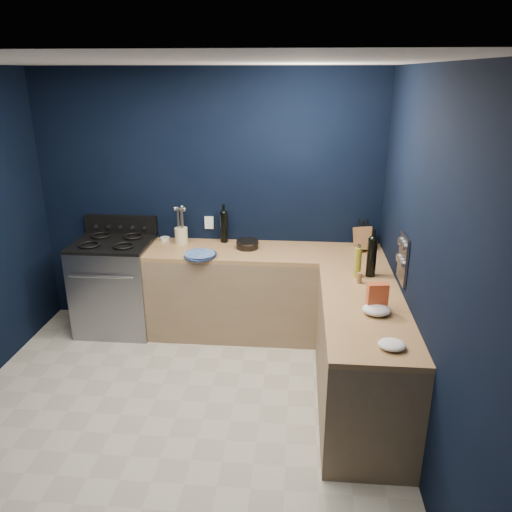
# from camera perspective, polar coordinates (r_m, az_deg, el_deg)

# --- Properties ---
(floor) EXTENTS (3.50, 3.50, 0.02)m
(floor) POSITION_cam_1_polar(r_m,az_deg,el_deg) (4.17, -9.19, -17.82)
(floor) COLOR #B0AB9A
(floor) RESTS_ON ground
(ceiling) EXTENTS (3.50, 3.50, 0.02)m
(ceiling) POSITION_cam_1_polar(r_m,az_deg,el_deg) (3.30, -11.89, 21.03)
(ceiling) COLOR silver
(ceiling) RESTS_ON ground
(wall_back) EXTENTS (3.50, 0.02, 2.60)m
(wall_back) POSITION_cam_1_polar(r_m,az_deg,el_deg) (5.16, -5.40, 6.22)
(wall_back) COLOR black
(wall_back) RESTS_ON ground
(wall_right) EXTENTS (0.02, 3.50, 2.60)m
(wall_right) POSITION_cam_1_polar(r_m,az_deg,el_deg) (3.51, 18.62, -1.61)
(wall_right) COLOR black
(wall_right) RESTS_ON ground
(wall_front) EXTENTS (3.50, 0.02, 2.60)m
(wall_front) POSITION_cam_1_polar(r_m,az_deg,el_deg) (2.09, -23.35, -18.23)
(wall_front) COLOR black
(wall_front) RESTS_ON ground
(cab_back) EXTENTS (2.30, 0.63, 0.86)m
(cab_back) POSITION_cam_1_polar(r_m,az_deg,el_deg) (5.07, 0.99, -4.37)
(cab_back) COLOR #887052
(cab_back) RESTS_ON floor
(top_back) EXTENTS (2.30, 0.63, 0.04)m
(top_back) POSITION_cam_1_polar(r_m,az_deg,el_deg) (4.90, 1.02, 0.42)
(top_back) COLOR brown
(top_back) RESTS_ON cab_back
(cab_right) EXTENTS (0.63, 1.67, 0.86)m
(cab_right) POSITION_cam_1_polar(r_m,az_deg,el_deg) (4.08, 11.83, -11.41)
(cab_right) COLOR #887052
(cab_right) RESTS_ON floor
(top_right) EXTENTS (0.63, 1.67, 0.04)m
(top_right) POSITION_cam_1_polar(r_m,az_deg,el_deg) (3.87, 12.31, -5.71)
(top_right) COLOR brown
(top_right) RESTS_ON cab_right
(gas_range) EXTENTS (0.76, 0.66, 0.92)m
(gas_range) POSITION_cam_1_polar(r_m,az_deg,el_deg) (5.36, -15.58, -3.40)
(gas_range) COLOR gray
(gas_range) RESTS_ON floor
(oven_door) EXTENTS (0.59, 0.02, 0.42)m
(oven_door) POSITION_cam_1_polar(r_m,az_deg,el_deg) (5.10, -16.76, -4.90)
(oven_door) COLOR black
(oven_door) RESTS_ON gas_range
(cooktop) EXTENTS (0.76, 0.66, 0.03)m
(cooktop) POSITION_cam_1_polar(r_m,az_deg,el_deg) (5.20, -16.07, 1.41)
(cooktop) COLOR black
(cooktop) RESTS_ON gas_range
(backguard) EXTENTS (0.76, 0.06, 0.20)m
(backguard) POSITION_cam_1_polar(r_m,az_deg,el_deg) (5.43, -15.10, 3.47)
(backguard) COLOR black
(backguard) RESTS_ON gas_range
(spice_panel) EXTENTS (0.02, 0.28, 0.38)m
(spice_panel) POSITION_cam_1_polar(r_m,az_deg,el_deg) (4.04, 16.40, -0.30)
(spice_panel) COLOR gray
(spice_panel) RESTS_ON wall_right
(wall_outlet) EXTENTS (0.09, 0.02, 0.13)m
(wall_outlet) POSITION_cam_1_polar(r_m,az_deg,el_deg) (5.20, -5.36, 3.81)
(wall_outlet) COLOR white
(wall_outlet) RESTS_ON wall_back
(plate_stack) EXTENTS (0.32, 0.32, 0.04)m
(plate_stack) POSITION_cam_1_polar(r_m,az_deg,el_deg) (4.75, -6.42, 0.11)
(plate_stack) COLOR #2A3A93
(plate_stack) RESTS_ON top_back
(ramekin) EXTENTS (0.12, 0.12, 0.04)m
(ramekin) POSITION_cam_1_polar(r_m,az_deg,el_deg) (5.26, -10.31, 1.92)
(ramekin) COLOR white
(ramekin) RESTS_ON top_back
(utensil_crock) EXTENTS (0.17, 0.17, 0.16)m
(utensil_crock) POSITION_cam_1_polar(r_m,az_deg,el_deg) (5.14, -8.51, 2.32)
(utensil_crock) COLOR beige
(utensil_crock) RESTS_ON top_back
(wine_bottle_back) EXTENTS (0.09, 0.09, 0.31)m
(wine_bottle_back) POSITION_cam_1_polar(r_m,az_deg,el_deg) (5.11, -3.66, 3.28)
(wine_bottle_back) COLOR black
(wine_bottle_back) RESTS_ON top_back
(lemon_basket) EXTENTS (0.27, 0.27, 0.08)m
(lemon_basket) POSITION_cam_1_polar(r_m,az_deg,el_deg) (4.94, -0.98, 1.34)
(lemon_basket) COLOR black
(lemon_basket) RESTS_ON top_back
(knife_block) EXTENTS (0.18, 0.28, 0.27)m
(knife_block) POSITION_cam_1_polar(r_m,az_deg,el_deg) (5.02, 12.06, 2.01)
(knife_block) COLOR brown
(knife_block) RESTS_ON top_back
(wine_bottle_right) EXTENTS (0.10, 0.10, 0.33)m
(wine_bottle_right) POSITION_cam_1_polar(r_m,az_deg,el_deg) (4.34, 13.03, -0.17)
(wine_bottle_right) COLOR black
(wine_bottle_right) RESTS_ON top_right
(oil_bottle) EXTENTS (0.07, 0.07, 0.26)m
(oil_bottle) POSITION_cam_1_polar(r_m,az_deg,el_deg) (4.32, 11.52, -0.71)
(oil_bottle) COLOR olive
(oil_bottle) RESTS_ON top_right
(spice_jar_near) EXTENTS (0.05, 0.05, 0.09)m
(spice_jar_near) POSITION_cam_1_polar(r_m,az_deg,el_deg) (4.22, 11.68, -2.46)
(spice_jar_near) COLOR olive
(spice_jar_near) RESTS_ON top_right
(spice_jar_far) EXTENTS (0.06, 0.06, 0.08)m
(spice_jar_far) POSITION_cam_1_polar(r_m,az_deg,el_deg) (4.01, 13.37, -3.89)
(spice_jar_far) COLOR olive
(spice_jar_far) RESTS_ON top_right
(crouton_bag) EXTENTS (0.16, 0.09, 0.22)m
(crouton_bag) POSITION_cam_1_polar(r_m,az_deg,el_deg) (3.73, 13.62, -4.62)
(crouton_bag) COLOR red
(crouton_bag) RESTS_ON top_right
(towel_front) EXTENTS (0.21, 0.18, 0.07)m
(towel_front) POSITION_cam_1_polar(r_m,az_deg,el_deg) (3.72, 13.56, -5.97)
(towel_front) COLOR white
(towel_front) RESTS_ON top_right
(towel_end) EXTENTS (0.22, 0.21, 0.05)m
(towel_end) POSITION_cam_1_polar(r_m,az_deg,el_deg) (3.31, 15.21, -9.72)
(towel_end) COLOR white
(towel_end) RESTS_ON top_right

